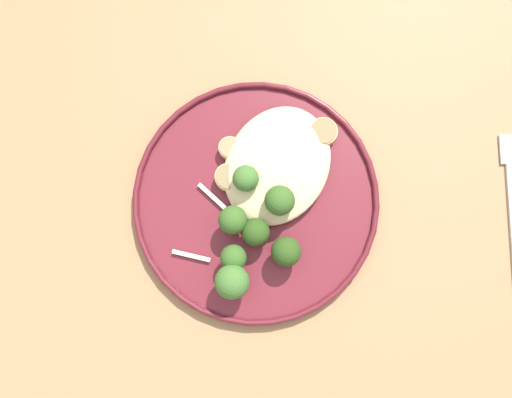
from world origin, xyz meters
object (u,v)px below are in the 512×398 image
Objects in this scene: seared_scallop_left_edge at (230,148)px; broccoli_floret_split_head at (233,220)px; seared_scallop_half_hidden at (269,162)px; seared_scallop_center_golden at (229,177)px; dinner_plate at (256,201)px; broccoli_floret_center_pile at (232,282)px; broccoli_floret_small_sprig at (249,181)px; broccoli_floret_front_edge at (233,258)px; seared_scallop_front_small at (260,147)px; seared_scallop_right_edge at (302,187)px; broccoli_floret_right_tilted at (280,201)px; seared_scallop_large_seared at (323,132)px; broccoli_floret_left_leaning at (255,232)px; seared_scallop_on_noodles at (287,161)px; broccoli_floret_beside_noodles at (286,252)px.

seared_scallop_left_edge is 0.54× the size of broccoli_floret_split_head.
seared_scallop_half_hidden is 0.05m from seared_scallop_center_golden.
dinner_plate is 5.36× the size of broccoli_floret_center_pile.
broccoli_floret_center_pile is (0.14, 0.02, 0.02)m from seared_scallop_half_hidden.
broccoli_floret_small_sprig reaches higher than dinner_plate.
broccoli_floret_split_head is (0.08, -0.01, 0.02)m from seared_scallop_half_hidden.
dinner_plate is 0.08m from broccoli_floret_front_edge.
broccoli_floret_front_edge is (0.13, 0.03, 0.01)m from seared_scallop_front_small.
seared_scallop_center_golden is 0.64× the size of broccoli_floret_small_sprig.
broccoli_floret_center_pile is at bearing -9.66° from seared_scallop_right_edge.
seared_scallop_right_edge is at bearing 87.02° from seared_scallop_left_edge.
seared_scallop_half_hidden is 0.53× the size of broccoli_floret_right_tilted.
seared_scallop_left_edge reaches higher than dinner_plate.
broccoli_floret_small_sprig reaches higher than seared_scallop_large_seared.
broccoli_floret_left_leaning is at bearing 89.17° from broccoli_floret_split_head.
seared_scallop_front_small and seared_scallop_center_golden have the same top height.
seared_scallop_left_edge is 0.75× the size of seared_scallop_front_small.
seared_scallop_large_seared is at bearing 142.20° from seared_scallop_center_golden.
seared_scallop_on_noodles is 0.04m from seared_scallop_front_small.
broccoli_floret_center_pile reaches higher than seared_scallop_right_edge.
broccoli_floret_beside_noodles reaches higher than dinner_plate.
seared_scallop_left_edge is at bearing -53.96° from seared_scallop_large_seared.
seared_scallop_large_seared reaches higher than seared_scallop_center_golden.
dinner_plate is 0.04m from seared_scallop_center_golden.
seared_scallop_center_golden is 0.06m from broccoli_floret_split_head.
seared_scallop_front_small is 0.10m from broccoli_floret_left_leaning.
seared_scallop_center_golden reaches higher than dinner_plate.
broccoli_floret_center_pile is (0.02, 0.01, 0.01)m from broccoli_floret_front_edge.
seared_scallop_on_noodles is at bearing -163.90° from broccoli_floret_right_tilted.
seared_scallop_on_noodles is 0.06m from broccoli_floret_right_tilted.
broccoli_floret_small_sprig is at bearing -98.57° from broccoli_floret_right_tilted.
seared_scallop_large_seared reaches higher than seared_scallop_on_noodles.
broccoli_floret_center_pile reaches higher than seared_scallop_left_edge.
seared_scallop_left_edge is 0.91× the size of seared_scallop_half_hidden.
broccoli_floret_beside_noodles reaches higher than seared_scallop_right_edge.
broccoli_floret_right_tilted is at bearing 16.10° from seared_scallop_on_noodles.
broccoli_floret_right_tilted is (0.03, -0.02, 0.02)m from seared_scallop_right_edge.
seared_scallop_half_hidden is 0.05m from seared_scallop_right_edge.
broccoli_floret_center_pile is 1.15× the size of broccoli_floret_beside_noodles.
broccoli_floret_left_leaning is at bearing 42.90° from seared_scallop_left_edge.
broccoli_floret_small_sprig reaches higher than broccoli_floret_front_edge.
seared_scallop_front_small is (-0.01, -0.02, 0.00)m from seared_scallop_half_hidden.
broccoli_floret_beside_noodles is at bearing 62.99° from seared_scallop_center_golden.
broccoli_floret_center_pile is 1.25× the size of broccoli_floret_left_leaning.
seared_scallop_front_small is at bearing -120.81° from seared_scallop_half_hidden.
seared_scallop_right_edge is (0.02, 0.03, 0.00)m from seared_scallop_on_noodles.
seared_scallop_on_noodles is at bearing 149.28° from broccoli_floret_small_sprig.
seared_scallop_front_small reaches higher than seared_scallop_half_hidden.
broccoli_floret_center_pile is at bearing 1.47° from broccoli_floret_left_leaning.
seared_scallop_right_edge is 0.06m from broccoli_floret_small_sprig.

